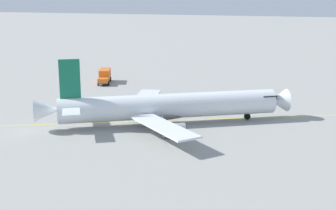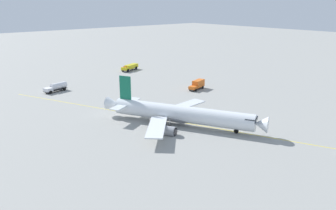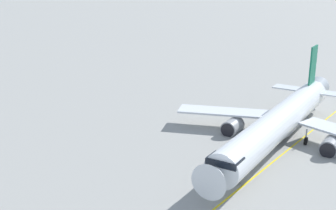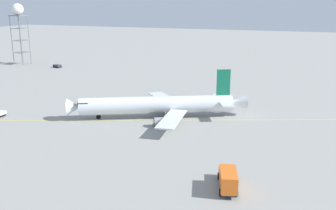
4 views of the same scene
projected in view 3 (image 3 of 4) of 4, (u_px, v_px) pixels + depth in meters
The scene contains 3 objects.
ground_plane at pixel (280, 143), 61.27m from camera, with size 600.00×600.00×0.00m, color gray.
airliner_main at pixel (279, 123), 60.50m from camera, with size 38.88×29.41×11.41m.
taxiway_centreline at pixel (286, 151), 58.47m from camera, with size 115.43×46.89×0.01m.
Camera 3 is at (42.67, 40.75, 23.14)m, focal length 47.94 mm.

